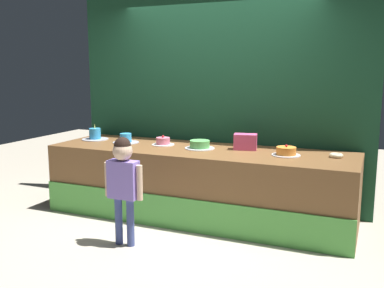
{
  "coord_description": "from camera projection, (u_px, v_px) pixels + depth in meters",
  "views": [
    {
      "loc": [
        1.87,
        -4.03,
        1.71
      ],
      "look_at": [
        0.0,
        0.3,
        0.89
      ],
      "focal_mm": 40.69,
      "sensor_mm": 36.0,
      "label": 1
    }
  ],
  "objects": [
    {
      "name": "ground_plane",
      "position": [
        181.0,
        230.0,
        4.66
      ],
      "size": [
        12.0,
        12.0,
        0.0
      ],
      "primitive_type": "plane",
      "color": "#BCB29E"
    },
    {
      "name": "stage_platform",
      "position": [
        199.0,
        183.0,
        5.05
      ],
      "size": [
        3.51,
        1.03,
        0.8
      ],
      "color": "brown",
      "rests_on": "ground_plane"
    },
    {
      "name": "curtain_backdrop",
      "position": [
        217.0,
        89.0,
        5.42
      ],
      "size": [
        3.78,
        0.08,
        2.93
      ],
      "primitive_type": "cube",
      "color": "#19472D",
      "rests_on": "ground_plane"
    },
    {
      "name": "child_figure",
      "position": [
        123.0,
        176.0,
        4.17
      ],
      "size": [
        0.41,
        0.19,
        1.07
      ],
      "color": "#3F4C8C",
      "rests_on": "ground_plane"
    },
    {
      "name": "pink_box",
      "position": [
        245.0,
        142.0,
        4.94
      ],
      "size": [
        0.29,
        0.21,
        0.18
      ],
      "primitive_type": "cube",
      "rotation": [
        0.0,
        0.0,
        0.22
      ],
      "color": "#E1528A",
      "rests_on": "stage_platform"
    },
    {
      "name": "donut",
      "position": [
        336.0,
        155.0,
        4.51
      ],
      "size": [
        0.14,
        0.14,
        0.04
      ],
      "primitive_type": "torus",
      "color": "beige",
      "rests_on": "stage_platform"
    },
    {
      "name": "cake_far_left",
      "position": [
        95.0,
        135.0,
        5.63
      ],
      "size": [
        0.34,
        0.34,
        0.21
      ],
      "color": "silver",
      "rests_on": "stage_platform"
    },
    {
      "name": "cake_left",
      "position": [
        126.0,
        139.0,
        5.39
      ],
      "size": [
        0.32,
        0.32,
        0.12
      ],
      "color": "silver",
      "rests_on": "stage_platform"
    },
    {
      "name": "cake_center",
      "position": [
        163.0,
        142.0,
        5.24
      ],
      "size": [
        0.27,
        0.27,
        0.12
      ],
      "color": "white",
      "rests_on": "stage_platform"
    },
    {
      "name": "cake_right",
      "position": [
        200.0,
        145.0,
        5.0
      ],
      "size": [
        0.34,
        0.34,
        0.1
      ],
      "color": "silver",
      "rests_on": "stage_platform"
    },
    {
      "name": "cake_far_right",
      "position": [
        286.0,
        152.0,
        4.6
      ],
      "size": [
        0.3,
        0.3,
        0.12
      ],
      "color": "silver",
      "rests_on": "stage_platform"
    }
  ]
}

